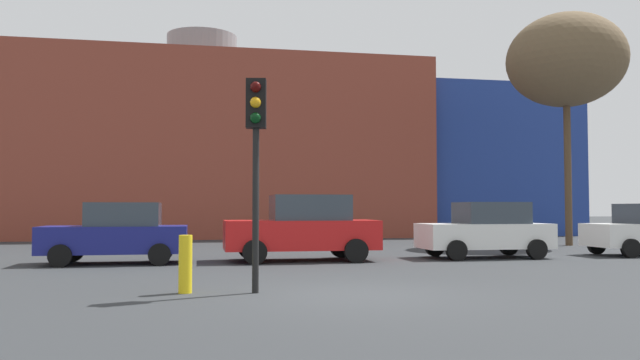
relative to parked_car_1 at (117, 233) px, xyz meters
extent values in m
plane|color=#2D3033|center=(4.92, -7.29, -0.84)|extent=(200.00, 200.00, 0.00)
cube|color=brown|center=(2.30, 18.71, 3.92)|extent=(24.15, 11.51, 9.50)
cube|color=navy|center=(18.96, 18.71, 3.42)|extent=(9.17, 10.36, 8.51)
cylinder|color=slate|center=(2.30, 18.71, 9.67)|extent=(4.00, 4.00, 2.00)
cube|color=navy|center=(-0.06, 0.00, -0.17)|extent=(3.88, 1.66, 0.74)
cube|color=#333D47|center=(0.17, 0.00, 0.52)|extent=(1.94, 1.48, 0.65)
cylinder|color=black|center=(-1.31, -0.85, -0.54)|extent=(0.59, 0.20, 0.59)
cylinder|color=black|center=(-1.31, 0.85, -0.54)|extent=(0.59, 0.20, 0.59)
cylinder|color=black|center=(1.18, -0.85, -0.54)|extent=(0.59, 0.20, 0.59)
cylinder|color=black|center=(1.18, 0.85, -0.54)|extent=(0.59, 0.20, 0.59)
cube|color=red|center=(5.11, 0.00, -0.08)|extent=(4.40, 1.89, 0.84)
cube|color=#333D47|center=(5.37, 0.00, 0.71)|extent=(2.20, 1.68, 0.73)
cylinder|color=black|center=(3.70, -0.96, -0.50)|extent=(0.67, 0.23, 0.67)
cylinder|color=black|center=(3.70, 0.96, -0.50)|extent=(0.67, 0.23, 0.67)
cylinder|color=black|center=(6.53, -0.96, -0.50)|extent=(0.67, 0.23, 0.67)
cylinder|color=black|center=(6.53, 0.96, -0.50)|extent=(0.67, 0.23, 0.67)
cube|color=white|center=(10.82, 0.00, -0.16)|extent=(3.95, 1.69, 0.75)
cube|color=#333D47|center=(11.06, 0.00, 0.55)|extent=(1.97, 1.50, 0.66)
cylinder|color=black|center=(9.55, -0.87, -0.53)|extent=(0.60, 0.21, 0.60)
cylinder|color=black|center=(9.55, 0.87, -0.53)|extent=(0.60, 0.21, 0.60)
cylinder|color=black|center=(12.09, -0.87, -0.53)|extent=(0.60, 0.21, 0.60)
cylinder|color=black|center=(12.09, 0.87, -0.53)|extent=(0.60, 0.21, 0.60)
cylinder|color=black|center=(15.25, -0.85, -0.54)|extent=(0.59, 0.20, 0.59)
cylinder|color=black|center=(15.25, 0.85, -0.54)|extent=(0.59, 0.20, 0.59)
cylinder|color=black|center=(3.21, -6.76, 0.65)|extent=(0.12, 0.12, 2.97)
cube|color=black|center=(3.21, -6.76, 2.58)|extent=(0.39, 0.30, 0.90)
sphere|color=#3C0605|center=(3.19, -6.90, 2.86)|extent=(0.20, 0.20, 0.20)
sphere|color=#F2A514|center=(3.19, -6.90, 2.58)|extent=(0.20, 0.20, 0.20)
sphere|color=black|center=(3.19, -6.90, 2.30)|extent=(0.20, 0.20, 0.20)
cylinder|color=brown|center=(17.16, 5.46, 2.34)|extent=(0.29, 0.29, 6.36)
ellipsoid|color=brown|center=(17.16, 5.46, 6.85)|extent=(4.84, 4.84, 3.87)
cylinder|color=yellow|center=(1.97, -6.55, -0.32)|extent=(0.24, 0.24, 1.04)
camera|label=1|loc=(2.20, -18.18, 0.67)|focal=35.49mm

